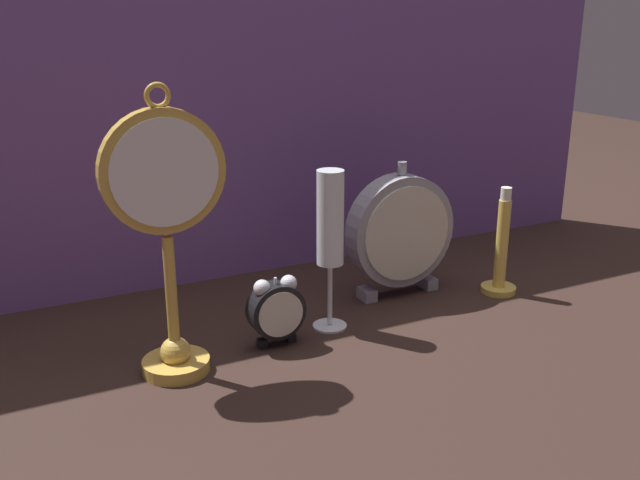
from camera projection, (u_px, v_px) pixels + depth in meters
name	position (u px, v px, depth m)	size (l,w,h in m)	color
ground_plane	(347.00, 347.00, 0.95)	(4.00, 4.00, 0.00)	black
fabric_backdrop_drape	(251.00, 95.00, 1.13)	(1.39, 0.01, 0.59)	#6B478E
pocket_watch_on_stand	(167.00, 229.00, 0.83)	(0.15, 0.08, 0.35)	gold
alarm_clock_twin_bell	(276.00, 308.00, 0.94)	(0.08, 0.03, 0.10)	black
mantel_clock_silver	(400.00, 231.00, 1.09)	(0.17, 0.04, 0.21)	gray
champagne_flute	(330.00, 229.00, 0.96)	(0.05, 0.05, 0.23)	silver
brass_candlestick	(501.00, 257.00, 1.11)	(0.06, 0.06, 0.17)	gold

